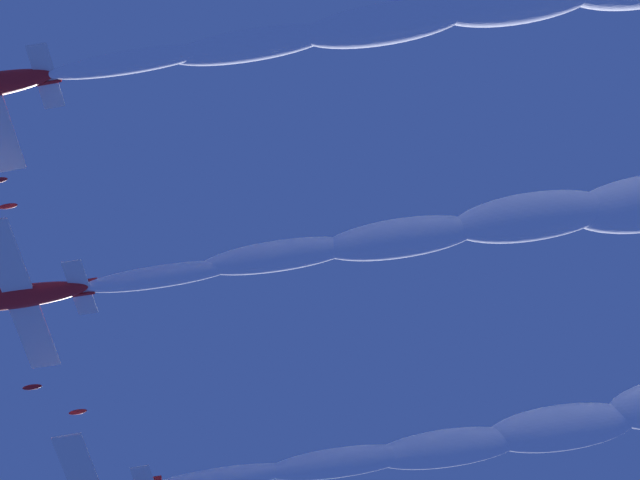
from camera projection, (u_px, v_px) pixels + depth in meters
airplane_left_wingman at (12, 298)px, 61.38m from camera, size 8.27×8.33×3.71m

